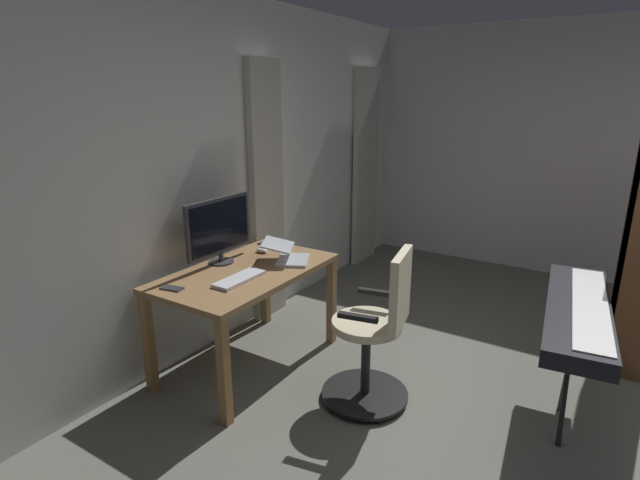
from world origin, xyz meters
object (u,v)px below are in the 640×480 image
(piano_keyboard, at_px, (578,313))
(bookshelf, at_px, (639,238))
(computer_mouse, at_px, (262,250))
(cell_phone_face_up, at_px, (267,244))
(cell_phone_by_monitor, at_px, (172,288))
(laptop, at_px, (287,254))
(computer_keyboard, at_px, (239,279))
(desk, at_px, (247,282))
(office_chair, at_px, (376,334))
(computer_monitor, at_px, (219,228))

(piano_keyboard, bearing_deg, bookshelf, 162.72)
(computer_mouse, relative_size, cell_phone_face_up, 0.69)
(cell_phone_by_monitor, xyz_separation_m, piano_keyboard, (-0.95, 2.19, 0.00))
(laptop, distance_m, bookshelf, 2.57)
(cell_phone_face_up, distance_m, bookshelf, 2.79)
(cell_phone_by_monitor, bearing_deg, bookshelf, 122.05)
(cell_phone_by_monitor, distance_m, bookshelf, 3.31)
(computer_keyboard, distance_m, computer_mouse, 0.60)
(desk, relative_size, cell_phone_face_up, 9.00)
(office_chair, distance_m, cell_phone_face_up, 1.34)
(computer_keyboard, relative_size, computer_mouse, 3.87)
(computer_mouse, xyz_separation_m, piano_keyboard, (-0.07, 2.18, -0.01))
(desk, height_order, cell_phone_by_monitor, cell_phone_by_monitor)
(bookshelf, bearing_deg, office_chair, -38.57)
(computer_monitor, xyz_separation_m, computer_mouse, (-0.34, 0.11, -0.24))
(office_chair, xyz_separation_m, computer_monitor, (0.05, -1.23, 0.52))
(laptop, xyz_separation_m, computer_mouse, (-0.06, -0.29, -0.03))
(computer_keyboard, distance_m, cell_phone_face_up, 0.80)
(computer_mouse, distance_m, piano_keyboard, 2.18)
(laptop, height_order, bookshelf, bookshelf)
(computer_keyboard, height_order, laptop, laptop)
(laptop, bearing_deg, cell_phone_face_up, -150.55)
(office_chair, bearing_deg, cell_phone_by_monitor, 106.57)
(desk, height_order, cell_phone_face_up, cell_phone_face_up)
(computer_keyboard, height_order, bookshelf, bookshelf)
(piano_keyboard, bearing_deg, laptop, -92.15)
(desk, distance_m, computer_monitor, 0.44)
(desk, xyz_separation_m, laptop, (-0.30, 0.14, 0.15))
(computer_mouse, bearing_deg, desk, 22.43)
(computer_monitor, height_order, laptop, computer_monitor)
(computer_mouse, relative_size, cell_phone_by_monitor, 0.69)
(computer_mouse, xyz_separation_m, bookshelf, (-1.35, 2.43, 0.14))
(bookshelf, bearing_deg, computer_mouse, -60.92)
(piano_keyboard, bearing_deg, computer_keyboard, -78.50)
(cell_phone_by_monitor, bearing_deg, computer_keyboard, 131.81)
(cell_phone_face_up, bearing_deg, laptop, 56.01)
(bookshelf, height_order, piano_keyboard, bookshelf)
(computer_keyboard, distance_m, piano_keyboard, 2.02)
(computer_monitor, distance_m, computer_keyboard, 0.48)
(cell_phone_by_monitor, height_order, bookshelf, bookshelf)
(computer_keyboard, relative_size, piano_keyboard, 0.29)
(desk, height_order, laptop, laptop)
(computer_monitor, relative_size, cell_phone_face_up, 4.26)
(computer_mouse, bearing_deg, piano_keyboard, 91.86)
(cell_phone_by_monitor, xyz_separation_m, bookshelf, (-2.23, 2.44, 0.16))
(computer_monitor, relative_size, computer_mouse, 6.14)
(office_chair, relative_size, laptop, 2.45)
(computer_mouse, relative_size, piano_keyboard, 0.08)
(laptop, bearing_deg, computer_mouse, -129.84)
(computer_mouse, bearing_deg, laptop, 78.23)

